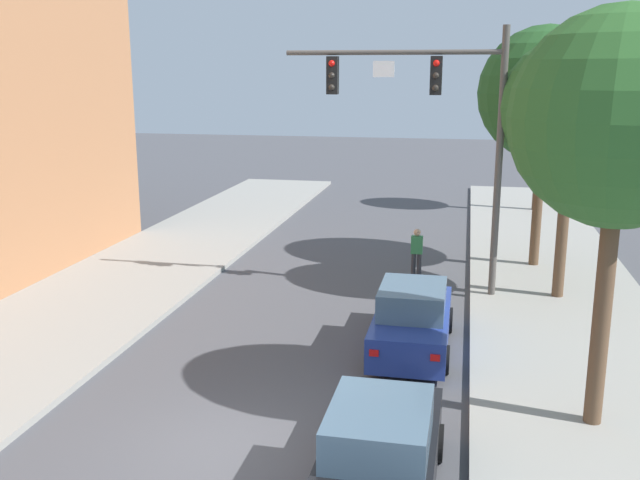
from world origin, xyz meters
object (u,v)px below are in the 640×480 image
(car_lead_blue, at_px, (412,320))
(traffic_signal_mast, at_px, (438,113))
(street_tree_second, at_px, (572,108))
(pedestrian_crossing_road, at_px, (417,251))
(street_tree_third, at_px, (545,94))
(car_following_black, at_px, (380,457))
(street_tree_farthest, at_px, (544,81))
(street_tree_nearest, at_px, (621,119))

(car_lead_blue, bearing_deg, traffic_signal_mast, 86.69)
(street_tree_second, bearing_deg, pedestrian_crossing_road, 161.75)
(pedestrian_crossing_road, height_order, street_tree_third, street_tree_third)
(car_lead_blue, xyz_separation_m, car_following_black, (-0.01, -6.26, 0.00))
(pedestrian_crossing_road, relative_size, street_tree_third, 0.21)
(car_lead_blue, xyz_separation_m, street_tree_third, (3.43, 7.97, 5.02))
(pedestrian_crossing_road, xyz_separation_m, street_tree_farthest, (4.63, 12.13, 5.11))
(traffic_signal_mast, xyz_separation_m, car_lead_blue, (-0.25, -4.31, -4.60))
(car_lead_blue, bearing_deg, street_tree_second, 49.87)
(pedestrian_crossing_road, distance_m, street_tree_nearest, 11.01)
(street_tree_nearest, relative_size, street_tree_farthest, 0.99)
(pedestrian_crossing_road, height_order, street_tree_second, street_tree_second)
(street_tree_second, relative_size, street_tree_farthest, 0.97)
(car_following_black, bearing_deg, street_tree_second, 70.50)
(traffic_signal_mast, height_order, street_tree_third, street_tree_third)
(traffic_signal_mast, height_order, car_following_black, traffic_signal_mast)
(car_following_black, relative_size, pedestrian_crossing_road, 2.59)
(street_tree_nearest, bearing_deg, car_following_black, -139.90)
(traffic_signal_mast, distance_m, car_lead_blue, 6.31)
(street_tree_third, bearing_deg, car_following_black, -103.56)
(street_tree_nearest, distance_m, street_tree_farthest, 21.28)
(street_tree_nearest, distance_m, street_tree_second, 7.77)
(car_following_black, relative_size, street_tree_farthest, 0.57)
(street_tree_third, height_order, street_tree_farthest, street_tree_third)
(street_tree_nearest, height_order, street_tree_third, street_tree_third)
(car_lead_blue, height_order, street_tree_nearest, street_tree_nearest)
(car_lead_blue, xyz_separation_m, street_tree_second, (3.81, 4.52, 4.74))
(car_lead_blue, distance_m, street_tree_farthest, 19.27)
(car_following_black, bearing_deg, car_lead_blue, 89.94)
(street_tree_second, bearing_deg, car_lead_blue, -130.13)
(car_lead_blue, height_order, street_tree_third, street_tree_third)
(traffic_signal_mast, bearing_deg, street_tree_farthest, 73.52)
(traffic_signal_mast, distance_m, street_tree_farthest, 14.31)
(traffic_signal_mast, relative_size, street_tree_farthest, 1.00)
(car_lead_blue, bearing_deg, street_tree_farthest, 76.56)
(traffic_signal_mast, distance_m, car_following_black, 11.53)
(traffic_signal_mast, bearing_deg, street_tree_nearest, -66.25)
(car_lead_blue, relative_size, street_tree_farthest, 0.57)
(traffic_signal_mast, distance_m, street_tree_second, 3.57)
(traffic_signal_mast, relative_size, pedestrian_crossing_road, 4.57)
(car_following_black, bearing_deg, traffic_signal_mast, 88.62)
(pedestrian_crossing_road, xyz_separation_m, street_tree_second, (4.14, -1.37, 4.55))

